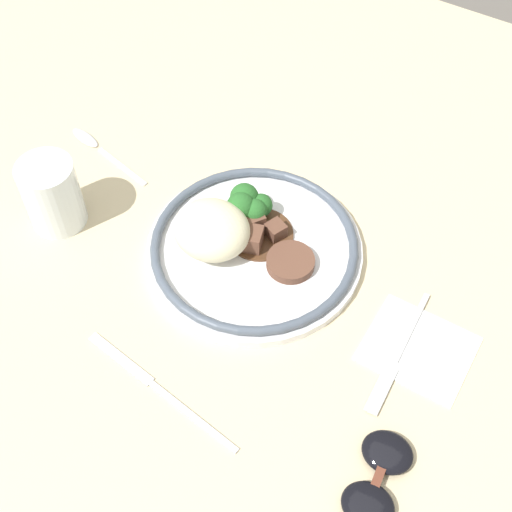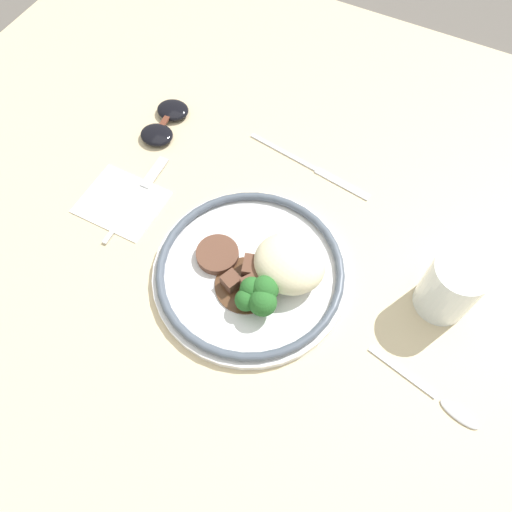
{
  "view_description": "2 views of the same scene",
  "coord_description": "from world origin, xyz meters",
  "px_view_note": "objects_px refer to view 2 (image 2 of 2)",
  "views": [
    {
      "loc": [
        -0.3,
        0.46,
        0.77
      ],
      "look_at": [
        -0.03,
        0.02,
        0.07
      ],
      "focal_mm": 50.0,
      "sensor_mm": 36.0,
      "label": 1
    },
    {
      "loc": [
        0.13,
        -0.28,
        0.67
      ],
      "look_at": [
        -0.02,
        0.01,
        0.08
      ],
      "focal_mm": 35.0,
      "sensor_mm": 36.0,
      "label": 2
    }
  ],
  "objects_px": {
    "juice_glass": "(449,289)",
    "sunglasses": "(165,122)",
    "plate": "(258,271)",
    "knife": "(313,168)",
    "spoon": "(445,403)",
    "fork": "(142,189)"
  },
  "relations": [
    {
      "from": "juice_glass",
      "to": "sunglasses",
      "type": "xyz_separation_m",
      "value": [
        -0.51,
        0.1,
        -0.03
      ]
    },
    {
      "from": "juice_glass",
      "to": "plate",
      "type": "bearing_deg",
      "value": -161.54
    },
    {
      "from": "knife",
      "to": "spoon",
      "type": "relative_size",
      "value": 1.41
    },
    {
      "from": "plate",
      "to": "knife",
      "type": "distance_m",
      "value": 0.21
    },
    {
      "from": "plate",
      "to": "fork",
      "type": "bearing_deg",
      "value": 167.34
    },
    {
      "from": "knife",
      "to": "fork",
      "type": "bearing_deg",
      "value": -135.16
    },
    {
      "from": "plate",
      "to": "fork",
      "type": "relative_size",
      "value": 1.59
    },
    {
      "from": "plate",
      "to": "spoon",
      "type": "xyz_separation_m",
      "value": [
        0.29,
        -0.05,
        -0.02
      ]
    },
    {
      "from": "juice_glass",
      "to": "knife",
      "type": "bearing_deg",
      "value": 151.8
    },
    {
      "from": "fork",
      "to": "sunglasses",
      "type": "xyz_separation_m",
      "value": [
        -0.04,
        0.13,
        0.01
      ]
    },
    {
      "from": "sunglasses",
      "to": "fork",
      "type": "bearing_deg",
      "value": -78.57
    },
    {
      "from": "sunglasses",
      "to": "plate",
      "type": "bearing_deg",
      "value": -39.93
    },
    {
      "from": "fork",
      "to": "sunglasses",
      "type": "height_order",
      "value": "sunglasses"
    },
    {
      "from": "juice_glass",
      "to": "spoon",
      "type": "xyz_separation_m",
      "value": [
        0.05,
        -0.13,
        -0.04
      ]
    },
    {
      "from": "plate",
      "to": "sunglasses",
      "type": "distance_m",
      "value": 0.33
    },
    {
      "from": "spoon",
      "to": "sunglasses",
      "type": "distance_m",
      "value": 0.6
    },
    {
      "from": "plate",
      "to": "juice_glass",
      "type": "bearing_deg",
      "value": 18.46
    },
    {
      "from": "fork",
      "to": "sunglasses",
      "type": "bearing_deg",
      "value": 14.96
    },
    {
      "from": "plate",
      "to": "juice_glass",
      "type": "xyz_separation_m",
      "value": [
        0.24,
        0.08,
        0.02
      ]
    },
    {
      "from": "fork",
      "to": "knife",
      "type": "xyz_separation_m",
      "value": [
        0.22,
        0.16,
        -0.0
      ]
    },
    {
      "from": "fork",
      "to": "knife",
      "type": "bearing_deg",
      "value": -55.64
    },
    {
      "from": "plate",
      "to": "spoon",
      "type": "height_order",
      "value": "plate"
    }
  ]
}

